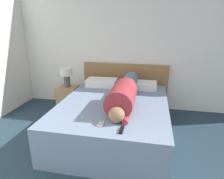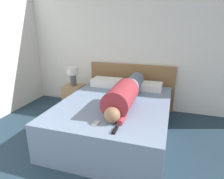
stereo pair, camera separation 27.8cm
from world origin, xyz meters
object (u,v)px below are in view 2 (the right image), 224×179
nightstand (74,98)px  person_lying (126,93)px  pillow_near_headboard (107,82)px  cell_phone (96,123)px  tv_remote (115,130)px  bed (115,118)px  table_lamp (73,74)px  pillow_second (147,86)px

nightstand → person_lying: person_lying is taller
pillow_near_headboard → nightstand: bearing=-167.2°
pillow_near_headboard → cell_phone: size_ratio=4.32×
tv_remote → cell_phone: bearing=160.2°
bed → tv_remote: 0.92m
bed → table_lamp: (-1.03, 0.62, 0.50)m
nightstand → pillow_second: pillow_second is taller
nightstand → cell_phone: (1.02, -1.35, 0.29)m
pillow_near_headboard → table_lamp: bearing=-167.2°
pillow_second → cell_phone: 1.55m
bed → nightstand: bed is taller
nightstand → person_lying: bearing=-26.5°
nightstand → table_lamp: table_lamp is taller
cell_phone → person_lying: bearing=77.0°
pillow_second → tv_remote: (-0.12, -1.60, -0.05)m
nightstand → table_lamp: 0.51m
pillow_near_headboard → cell_phone: bearing=-76.0°
person_lying → cell_phone: 0.79m
nightstand → pillow_second: size_ratio=1.01×
pillow_near_headboard → cell_phone: 1.55m
nightstand → tv_remote: size_ratio=3.60×
bed → nightstand: 1.20m
person_lying → tv_remote: (0.09, -0.86, -0.15)m
bed → pillow_second: 0.91m
person_lying → tv_remote: person_lying is taller
nightstand → pillow_near_headboard: (0.64, 0.15, 0.35)m
person_lying → table_lamp: bearing=153.5°
bed → pillow_second: (0.37, 0.76, 0.34)m
bed → tv_remote: size_ratio=13.62×
nightstand → pillow_near_headboard: bearing=12.8°
pillow_second → table_lamp: bearing=-174.1°
bed → pillow_second: size_ratio=3.83×
bed → tv_remote: bearing=-73.3°
bed → table_lamp: table_lamp is taller
table_lamp → pillow_near_headboard: 0.68m
table_lamp → person_lying: 1.33m
cell_phone → table_lamp: bearing=126.9°
cell_phone → pillow_near_headboard: bearing=104.0°
pillow_near_headboard → pillow_second: 0.76m
table_lamp → tv_remote: (1.28, -1.45, -0.21)m
cell_phone → tv_remote: bearing=-19.8°
person_lying → tv_remote: size_ratio=11.31×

